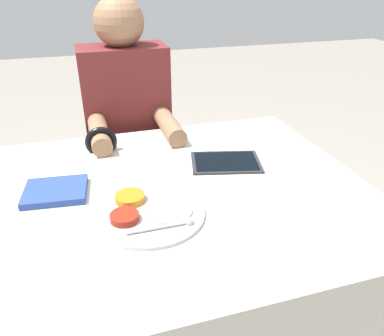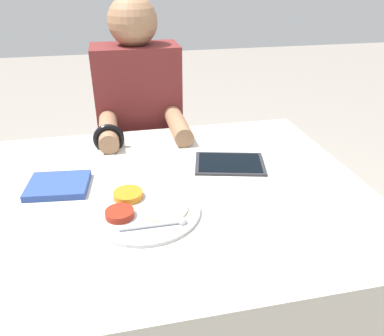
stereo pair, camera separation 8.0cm
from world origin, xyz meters
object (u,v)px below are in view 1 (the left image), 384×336
person_diner (130,153)px  tablet_device (226,162)px  red_notebook (56,192)px  thali_tray (147,212)px

person_diner → tablet_device: bearing=-63.9°
person_diner → red_notebook: bearing=-117.1°
thali_tray → person_diner: 0.74m
tablet_device → person_diner: (-0.25, 0.51, -0.17)m
thali_tray → person_diner: size_ratio=0.24×
thali_tray → person_diner: (0.05, 0.72, -0.17)m
red_notebook → person_diner: person_diner is taller
thali_tray → person_diner: bearing=85.9°
red_notebook → person_diner: (0.28, 0.55, -0.17)m
tablet_device → red_notebook: bearing=-175.8°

